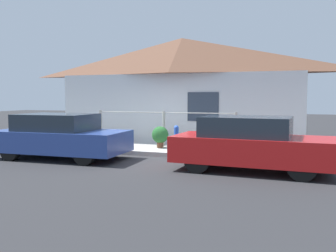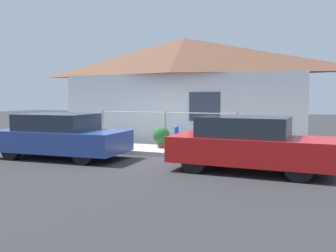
{
  "view_description": "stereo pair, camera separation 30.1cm",
  "coord_description": "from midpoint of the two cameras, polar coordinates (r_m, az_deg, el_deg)",
  "views": [
    {
      "loc": [
        4.33,
        -10.2,
        1.78
      ],
      "look_at": [
        0.58,
        0.3,
        0.9
      ],
      "focal_mm": 40.0,
      "sensor_mm": 36.0,
      "label": 1
    },
    {
      "loc": [
        4.61,
        -10.09,
        1.78
      ],
      "look_at": [
        0.58,
        0.3,
        0.9
      ],
      "focal_mm": 40.0,
      "sensor_mm": 36.0,
      "label": 2
    }
  ],
  "objects": [
    {
      "name": "ground_plane",
      "position": [
        11.23,
        -4.07,
        -4.62
      ],
      "size": [
        60.0,
        60.0,
        0.0
      ],
      "primitive_type": "plane",
      "color": "#2D2D30"
    },
    {
      "name": "sidewalk",
      "position": [
        11.96,
        -2.48,
        -3.72
      ],
      "size": [
        24.0,
        1.64,
        0.13
      ],
      "color": "#B2AFA8",
      "rests_on": "ground_plane"
    },
    {
      "name": "house",
      "position": [
        14.3,
        1.41,
        9.85
      ],
      "size": [
        9.37,
        2.23,
        3.98
      ],
      "color": "silver",
      "rests_on": "ground_plane"
    },
    {
      "name": "fence",
      "position": [
        12.51,
        -1.33,
        -0.1
      ],
      "size": [
        4.9,
        0.1,
        1.16
      ],
      "color": "#999993",
      "rests_on": "sidewalk"
    },
    {
      "name": "car_left",
      "position": [
        11.17,
        -16.85,
        -1.51
      ],
      "size": [
        3.81,
        1.83,
        1.29
      ],
      "rotation": [
        0.0,
        0.0,
        0.03
      ],
      "color": "#2D4793",
      "rests_on": "ground_plane"
    },
    {
      "name": "car_right",
      "position": [
        9.08,
        11.57,
        -2.69
      ],
      "size": [
        3.78,
        1.76,
        1.3
      ],
      "rotation": [
        0.0,
        0.0,
        -0.04
      ],
      "color": "red",
      "rests_on": "ground_plane"
    },
    {
      "name": "fire_hydrant",
      "position": [
        11.27,
        0.52,
        -1.79
      ],
      "size": [
        0.33,
        0.15,
        0.78
      ],
      "color": "blue",
      "rests_on": "sidewalk"
    },
    {
      "name": "potted_plant_near_hydrant",
      "position": [
        12.03,
        -1.92,
        -1.43
      ],
      "size": [
        0.54,
        0.54,
        0.69
      ],
      "color": "brown",
      "rests_on": "sidewalk"
    },
    {
      "name": "potted_plant_by_fence",
      "position": [
        12.9,
        -8.05,
        -1.51
      ],
      "size": [
        0.35,
        0.35,
        0.52
      ],
      "color": "#9E5638",
      "rests_on": "sidewalk"
    }
  ]
}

